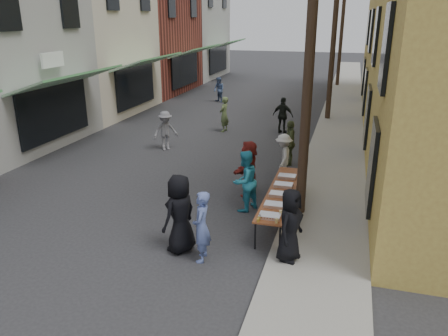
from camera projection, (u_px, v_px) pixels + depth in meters
The scene contains 27 objects.
ground at pixel (105, 245), 10.51m from camera, with size 120.00×120.00×0.00m, color #28282B.
sidewalk at pixel (341, 120), 22.77m from camera, with size 2.20×60.00×0.10m, color gray.
storefront_row at pixel (81, 35), 25.32m from camera, with size 8.00×37.00×9.00m.
utility_pole_near at pixel (310, 46), 10.60m from camera, with size 0.26×0.26×9.00m, color #2D2116.
utility_pole_mid at pixel (334, 30), 21.47m from camera, with size 0.26×0.26×9.00m, color #2D2116.
utility_pole_far at pixel (342, 25), 32.35m from camera, with size 0.26×0.26×9.00m, color #2D2116.
serving_table at pixel (281, 193), 11.71m from camera, with size 0.70×4.00×0.75m.
catering_tray_sausage at pixel (270, 216), 10.19m from camera, with size 0.50×0.33×0.08m, color maroon.
catering_tray_foil_b at pixel (275, 205), 10.78m from camera, with size 0.50×0.33×0.08m, color #B2B2B7.
catering_tray_buns at pixel (279, 194), 11.41m from camera, with size 0.50×0.33×0.08m, color tan.
catering_tray_foil_d at pixel (283, 185), 12.04m from camera, with size 0.50×0.33×0.08m, color #B2B2B7.
catering_tray_buns_end at pixel (287, 176), 12.68m from camera, with size 0.50×0.33×0.08m, color tan.
condiment_jar_a at pixel (258, 220), 9.97m from camera, with size 0.07×0.07×0.08m, color #A57F26.
condiment_jar_b at pixel (259, 218), 10.06m from camera, with size 0.07×0.07×0.08m, color #A57F26.
condiment_jar_c at pixel (260, 217), 10.15m from camera, with size 0.07×0.07×0.08m, color #A57F26.
cup_stack at pixel (277, 221), 9.90m from camera, with size 0.08×0.08×0.12m, color tan.
guest_front_a at pixel (180, 214), 9.96m from camera, with size 0.91×0.60×1.87m, color black.
guest_front_b at pixel (201, 227), 9.60m from camera, with size 0.60×0.39×1.65m, color #5769A9.
guest_front_c at pixel (245, 181), 12.10m from camera, with size 0.85×0.66×1.74m, color teal.
guest_front_d at pixel (283, 157), 14.48m from camera, with size 1.00×0.57×1.55m, color beige.
guest_front_e at pixel (290, 143), 15.88m from camera, with size 0.97×0.40×1.65m, color #495531.
guest_queue_back at pixel (249, 168), 13.20m from camera, with size 1.58×0.50×1.70m, color maroon.
server at pixel (290, 225), 9.44m from camera, with size 0.81×0.53×1.66m, color black.
passerby_left at pixel (166, 131), 17.64m from camera, with size 1.03×0.59×1.59m, color slate.
passerby_mid at pixel (283, 115), 20.13m from camera, with size 0.98×0.41×1.68m, color black.
passerby_right at pixel (224, 114), 20.42m from camera, with size 0.60×0.39×1.65m, color #55673B.
passerby_far at pixel (219, 90), 27.36m from camera, with size 0.76×0.59×1.56m, color #475D8A.
Camera 1 is at (5.34, -8.13, 5.23)m, focal length 35.00 mm.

